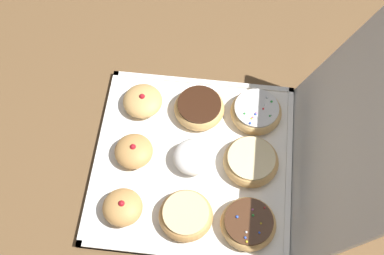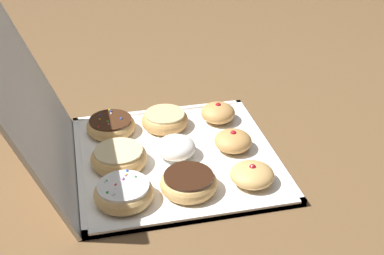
{
  "view_description": "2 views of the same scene",
  "coord_description": "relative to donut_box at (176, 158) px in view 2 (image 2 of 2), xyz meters",
  "views": [
    {
      "loc": [
        0.51,
        0.06,
        1.09
      ],
      "look_at": [
        -0.06,
        -0.01,
        0.06
      ],
      "focal_mm": 50.8,
      "sensor_mm": 36.0,
      "label": 1
    },
    {
      "loc": [
        -0.94,
        0.18,
        0.65
      ],
      "look_at": [
        0.04,
        -0.05,
        0.05
      ],
      "focal_mm": 49.29,
      "sensor_mm": 36.0,
      "label": 2
    }
  ],
  "objects": [
    {
      "name": "ground_plane",
      "position": [
        0.0,
        0.0,
        -0.01
      ],
      "size": [
        3.0,
        3.0,
        0.0
      ],
      "primitive_type": "plane",
      "color": "brown"
    },
    {
      "name": "donut_box",
      "position": [
        0.0,
        0.0,
        0.0
      ],
      "size": [
        0.43,
        0.43,
        0.01
      ],
      "color": "white",
      "rests_on": "ground"
    },
    {
      "name": "box_lid_open",
      "position": [
        0.0,
        0.29,
        0.19
      ],
      "size": [
        0.43,
        0.15,
        0.39
      ],
      "primitive_type": "cube",
      "rotation": [
        1.21,
        0.0,
        0.0
      ],
      "color": "white",
      "rests_on": "ground"
    },
    {
      "name": "jelly_filled_donut_0",
      "position": [
        -0.13,
        -0.13,
        0.02
      ],
      "size": [
        0.09,
        0.09,
        0.04
      ],
      "color": "tan",
      "rests_on": "donut_box"
    },
    {
      "name": "jelly_filled_donut_1",
      "position": [
        -0.0,
        -0.13,
        0.03
      ],
      "size": [
        0.08,
        0.08,
        0.05
      ],
      "color": "tan",
      "rests_on": "donut_box"
    },
    {
      "name": "jelly_filled_donut_2",
      "position": [
        0.13,
        -0.13,
        0.03
      ],
      "size": [
        0.08,
        0.08,
        0.05
      ],
      "color": "tan",
      "rests_on": "donut_box"
    },
    {
      "name": "chocolate_frosted_donut_3",
      "position": [
        -0.13,
        -0.0,
        0.02
      ],
      "size": [
        0.11,
        0.11,
        0.04
      ],
      "color": "tan",
      "rests_on": "donut_box"
    },
    {
      "name": "powdered_filled_donut_4",
      "position": [
        -0.0,
        0.0,
        0.03
      ],
      "size": [
        0.09,
        0.09,
        0.05
      ],
      "color": "white",
      "rests_on": "donut_box"
    },
    {
      "name": "glazed_ring_donut_5",
      "position": [
        0.13,
        0.0,
        0.02
      ],
      "size": [
        0.11,
        0.11,
        0.04
      ],
      "color": "tan",
      "rests_on": "donut_box"
    },
    {
      "name": "sprinkle_donut_6",
      "position": [
        -0.13,
        0.13,
        0.03
      ],
      "size": [
        0.12,
        0.12,
        0.04
      ],
      "color": "#E5B770",
      "rests_on": "donut_box"
    },
    {
      "name": "glazed_ring_donut_7",
      "position": [
        -0.01,
        0.12,
        0.02
      ],
      "size": [
        0.12,
        0.12,
        0.04
      ],
      "color": "tan",
      "rests_on": "donut_box"
    },
    {
      "name": "sprinkle_donut_8",
      "position": [
        0.13,
        0.13,
        0.02
      ],
      "size": [
        0.11,
        0.11,
        0.04
      ],
      "color": "tan",
      "rests_on": "donut_box"
    }
  ]
}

